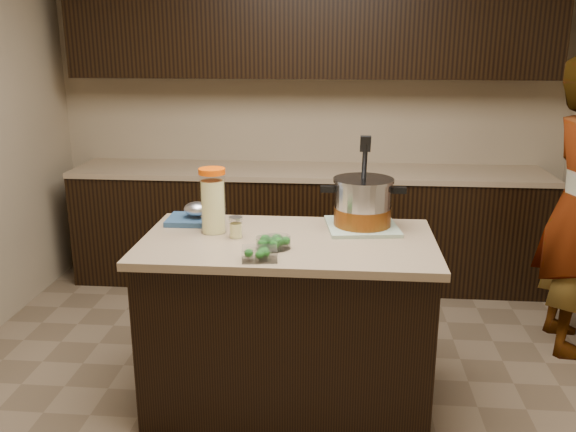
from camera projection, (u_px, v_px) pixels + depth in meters
name	position (u px, v px, depth m)	size (l,w,h in m)	color
ground_plane	(288.00, 397.00, 3.28)	(4.00, 4.00, 0.00)	brown
room_shell	(288.00, 71.00, 2.80)	(4.04, 4.04, 2.72)	tan
back_cabinets	(308.00, 163.00, 4.68)	(3.60, 0.63, 2.33)	black
island	(288.00, 321.00, 3.15)	(1.46, 0.81, 0.90)	black
dish_towel	(362.00, 226.00, 3.20)	(0.36, 0.36, 0.02)	#5C8964
stock_pot	(363.00, 205.00, 3.17)	(0.44, 0.32, 0.45)	#B7B7BC
lemonade_pitcher	(213.00, 203.00, 3.10)	(0.17, 0.17, 0.33)	#E9E28E
mason_jar	(236.00, 228.00, 3.04)	(0.07, 0.07, 0.11)	#E9E28E
broccoli_tub_left	(270.00, 244.00, 2.87)	(0.17, 0.17, 0.06)	silver
broccoli_tub_right	(278.00, 243.00, 2.89)	(0.13, 0.13, 0.06)	silver
broccoli_tub_rect	(260.00, 254.00, 2.74)	(0.17, 0.14, 0.06)	silver
blue_tray	(195.00, 216.00, 3.30)	(0.28, 0.23, 0.11)	navy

